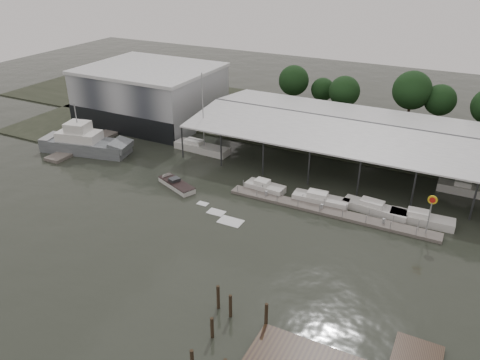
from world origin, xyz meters
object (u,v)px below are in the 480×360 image
at_px(white_sailboat, 201,148).
at_px(speedboat_underway, 174,183).
at_px(shell_fuel_sign, 431,208).
at_px(grey_trawler, 86,143).

bearing_deg(white_sailboat, speedboat_underway, -72.64).
relative_size(shell_fuel_sign, speedboat_underway, 0.32).
bearing_deg(speedboat_underway, grey_trawler, 12.61).
distance_m(shell_fuel_sign, grey_trawler, 54.84).
xyz_separation_m(grey_trawler, speedboat_underway, (20.34, -3.65, -1.19)).
distance_m(shell_fuel_sign, white_sailboat, 39.14).
bearing_deg(shell_fuel_sign, grey_trawler, 179.02).
bearing_deg(grey_trawler, white_sailboat, 16.05).
relative_size(shell_fuel_sign, grey_trawler, 0.34).
bearing_deg(grey_trawler, speedboat_underway, -22.26).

